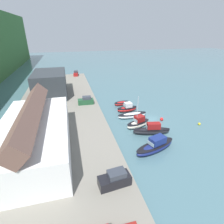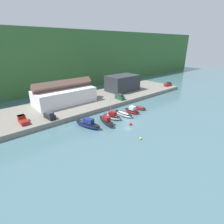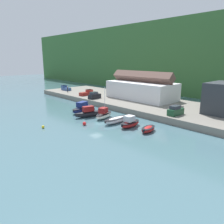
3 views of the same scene
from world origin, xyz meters
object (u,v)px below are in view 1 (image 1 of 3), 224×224
at_px(parked_car_0, 86,101).
at_px(parked_car_1, 115,179).
at_px(mooring_buoy_1, 199,124).
at_px(moored_boat_4, 127,108).
at_px(moored_boat_1, 152,130).
at_px(moored_boat_0, 155,146).
at_px(mooring_buoy_0, 162,119).
at_px(moored_boat_5, 121,103).
at_px(moored_boat_2, 138,123).
at_px(moored_boat_3, 132,115).
at_px(parked_car_2, 76,73).

height_order(parked_car_0, parked_car_1, same).
xyz_separation_m(parked_car_0, mooring_buoy_1, (-15.62, -24.37, -2.16)).
bearing_deg(moored_boat_4, moored_boat_1, -179.70).
relative_size(moored_boat_0, mooring_buoy_0, 11.11).
bearing_deg(moored_boat_1, moored_boat_0, 172.30).
height_order(moored_boat_5, parked_car_1, parked_car_1).
bearing_deg(parked_car_1, mooring_buoy_0, -49.62).
bearing_deg(moored_boat_2, mooring_buoy_1, -118.87).
bearing_deg(moored_boat_2, parked_car_1, 130.53).
bearing_deg(parked_car_1, parked_car_0, -5.20).
height_order(moored_boat_2, moored_boat_4, moored_boat_2).
xyz_separation_m(moored_boat_3, moored_boat_5, (8.59, 0.27, -0.13)).
relative_size(moored_boat_2, parked_car_2, 1.69).
distance_m(moored_boat_0, moored_boat_2, 8.92).
height_order(moored_boat_1, moored_boat_4, moored_boat_1).
bearing_deg(moored_boat_1, moored_boat_4, 17.01).
bearing_deg(mooring_buoy_1, mooring_buoy_0, 60.79).
bearing_deg(parked_car_0, moored_boat_0, -153.64).
distance_m(moored_boat_2, moored_boat_5, 13.28).
xyz_separation_m(moored_boat_1, parked_car_0, (16.52, 11.80, 1.47)).
height_order(moored_boat_3, parked_car_2, parked_car_2).
xyz_separation_m(moored_boat_4, mooring_buoy_0, (-7.30, -6.39, -0.48)).
relative_size(moored_boat_4, parked_car_2, 1.30).
distance_m(parked_car_2, mooring_buoy_0, 49.43).
height_order(moored_boat_1, moored_boat_5, moored_boat_1).
bearing_deg(moored_boat_0, mooring_buoy_0, -51.49).
height_order(moored_boat_0, moored_boat_1, moored_boat_0).
height_order(parked_car_1, parked_car_2, same).
bearing_deg(parked_car_2, moored_boat_5, 115.17).
bearing_deg(moored_boat_4, parked_car_0, 63.06).
height_order(moored_boat_0, moored_boat_4, moored_boat_0).
bearing_deg(parked_car_0, parked_car_1, -177.28).
xyz_separation_m(moored_boat_2, parked_car_0, (12.90, 10.26, 1.46)).
distance_m(moored_boat_2, parked_car_0, 16.54).
bearing_deg(mooring_buoy_0, parked_car_0, 55.91).
distance_m(moored_boat_4, moored_boat_5, 4.58).
relative_size(moored_boat_4, parked_car_0, 1.35).
bearing_deg(moored_boat_4, moored_boat_3, 173.99).
bearing_deg(moored_boat_5, mooring_buoy_0, -163.48).
bearing_deg(moored_boat_2, moored_boat_0, 160.22).
distance_m(moored_boat_2, parked_car_1, 18.79).
bearing_deg(parked_car_2, moored_boat_2, 110.50).
distance_m(moored_boat_4, parked_car_2, 40.47).
relative_size(parked_car_2, mooring_buoy_1, 7.56).
bearing_deg(parked_car_2, moored_boat_0, 108.26).
distance_m(moored_boat_0, moored_boat_3, 13.62).
bearing_deg(moored_boat_5, moored_boat_3, 168.82).
xyz_separation_m(moored_boat_5, mooring_buoy_0, (-11.86, -6.70, -0.14)).
height_order(moored_boat_1, parked_car_1, parked_car_1).
xyz_separation_m(moored_boat_0, moored_boat_4, (17.64, -0.60, -0.14)).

